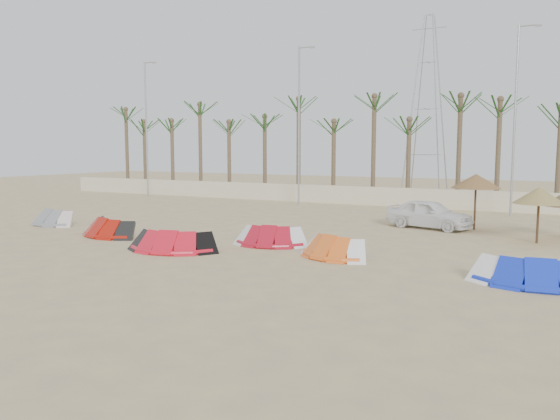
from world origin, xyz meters
The scene contains 16 objects.
ground centered at (0.00, 0.00, 0.00)m, with size 120.00×120.00×0.00m, color tan.
boundary_wall centered at (0.00, 22.00, 0.65)m, with size 60.00×0.30×1.30m, color beige.
palm_line centered at (0.67, 23.50, 6.44)m, with size 52.00×4.00×7.70m.
lamp_a centered at (-19.96, 20.00, 5.77)m, with size 1.25×0.14×11.00m.
lamp_b centered at (-5.96, 20.00, 5.77)m, with size 1.25×0.14×11.00m.
lamp_c centered at (8.04, 20.00, 5.77)m, with size 1.25×0.14×11.00m.
pylon centered at (1.00, 28.00, 0.00)m, with size 3.00×3.00×14.00m, color #A5A8AD, non-canonical shape.
kite_grey centered at (-12.65, 4.75, 0.42)m, with size 3.25×1.95×0.90m.
kite_red_left centered at (-7.31, 3.47, 0.42)m, with size 3.74×2.29×0.90m.
kite_red_mid centered at (-2.35, 1.87, 0.42)m, with size 3.77×2.22×0.90m.
kite_red_right centered at (0.38, 4.72, 0.42)m, with size 3.22×2.02×0.90m.
kite_orange centered at (3.57, 3.58, 0.42)m, with size 3.27×2.28×0.90m.
kite_blue centered at (10.42, 2.70, 0.42)m, with size 3.84×1.96×0.90m.
parasol_left centered at (7.01, 13.14, 2.38)m, with size 2.39×2.39×2.74m.
parasol_mid centered at (9.95, 10.26, 2.01)m, with size 2.09×2.09×2.37m.
car centered at (4.94, 12.52, 0.72)m, with size 1.70×4.23×1.44m, color white.
Camera 1 is at (11.12, -14.74, 3.93)m, focal length 35.00 mm.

